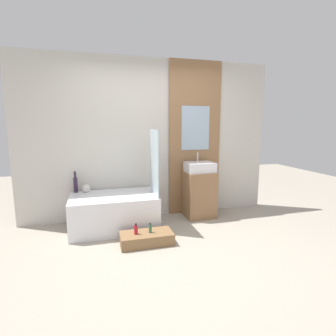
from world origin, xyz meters
The scene contains 12 objects.
ground_plane centered at (0.00, 0.00, 0.00)m, with size 12.00×12.00×0.00m, color #A39989.
wall_tiled_back centered at (0.00, 1.58, 1.30)m, with size 4.20×0.06×2.60m, color beige.
wall_wood_accent centered at (0.77, 1.53, 1.31)m, with size 0.92×0.04×2.60m.
bathtub centered at (-0.66, 1.13, 0.26)m, with size 1.26×0.79×0.51m.
glass_shower_screen centered at (-0.06, 1.03, 1.00)m, with size 0.01×0.55×0.96m, color silver.
wooden_step_bench centered at (-0.29, 0.48, 0.08)m, with size 0.69×0.33×0.15m, color olive.
vanity_cabinet centered at (0.77, 1.28, 0.38)m, with size 0.48×0.45×0.77m, color #8E6642.
sink centered at (0.77, 1.29, 0.85)m, with size 0.46×0.37×0.32m.
vase_tall_dark centered at (-1.20, 1.45, 0.65)m, with size 0.06×0.06×0.33m.
vase_round_light centered at (-1.05, 1.42, 0.58)m, with size 0.12×0.12×0.12m, color silver.
bottle_soap_primary centered at (-0.43, 0.48, 0.21)m, with size 0.05×0.05×0.14m.
bottle_soap_secondary centered at (-0.24, 0.48, 0.21)m, with size 0.04×0.04×0.13m.
Camera 1 is at (-0.88, -2.71, 1.56)m, focal length 28.00 mm.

